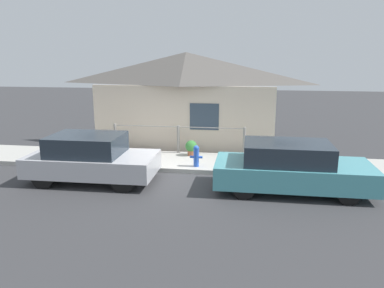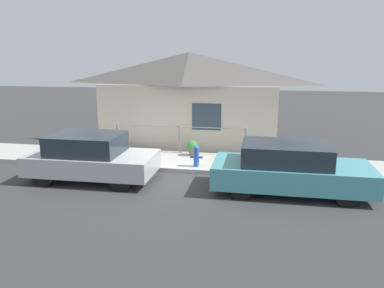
{
  "view_description": "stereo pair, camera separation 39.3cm",
  "coord_description": "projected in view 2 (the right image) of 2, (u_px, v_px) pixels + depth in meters",
  "views": [
    {
      "loc": [
        2.5,
        -11.13,
        3.65
      ],
      "look_at": [
        0.77,
        0.3,
        0.9
      ],
      "focal_mm": 35.0,
      "sensor_mm": 36.0,
      "label": 1
    },
    {
      "loc": [
        2.89,
        -11.06,
        3.65
      ],
      "look_at": [
        0.77,
        0.3,
        0.9
      ],
      "focal_mm": 35.0,
      "sensor_mm": 36.0,
      "label": 2
    }
  ],
  "objects": [
    {
      "name": "fence",
      "position": [
        180.0,
        138.0,
        13.71
      ],
      "size": [
        4.9,
        0.1,
        1.02
      ],
      "color": "gray",
      "rests_on": "sidewalk"
    },
    {
      "name": "fire_hydrant",
      "position": [
        196.0,
        156.0,
        12.03
      ],
      "size": [
        0.41,
        0.18,
        0.7
      ],
      "color": "blue",
      "rests_on": "sidewalk"
    },
    {
      "name": "ground_plane",
      "position": [
        167.0,
        172.0,
        11.94
      ],
      "size": [
        60.0,
        60.0,
        0.0
      ],
      "primitive_type": "plane",
      "color": "#38383A"
    },
    {
      "name": "sidewalk",
      "position": [
        174.0,
        161.0,
        12.96
      ],
      "size": [
        24.0,
        2.17,
        0.14
      ],
      "color": "#B2AFA8",
      "rests_on": "ground_plane"
    },
    {
      "name": "car_left",
      "position": [
        91.0,
        157.0,
        11.1
      ],
      "size": [
        3.75,
        1.84,
        1.4
      ],
      "rotation": [
        0.0,
        0.0,
        0.01
      ],
      "color": "#B7B7BC",
      "rests_on": "ground_plane"
    },
    {
      "name": "house",
      "position": [
        189.0,
        73.0,
        14.81
      ],
      "size": [
        7.4,
        2.23,
        3.77
      ],
      "color": "beige",
      "rests_on": "ground_plane"
    },
    {
      "name": "car_right",
      "position": [
        289.0,
        168.0,
        10.08
      ],
      "size": [
        4.19,
        1.79,
        1.36
      ],
      "rotation": [
        0.0,
        0.0,
        0.0
      ],
      "color": "teal",
      "rests_on": "ground_plane"
    },
    {
      "name": "potted_plant_near_hydrant",
      "position": [
        193.0,
        147.0,
        13.39
      ],
      "size": [
        0.41,
        0.41,
        0.55
      ],
      "color": "#9E5638",
      "rests_on": "sidewalk"
    }
  ]
}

